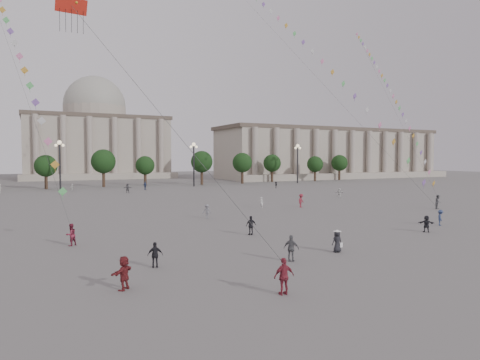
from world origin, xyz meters
name	(u,v)px	position (x,y,z in m)	size (l,w,h in m)	color
ground	(314,244)	(0.00, 0.00, 0.00)	(360.00, 360.00, 0.00)	#5C5956
hall_east	(331,154)	(75.00, 93.89, 8.43)	(84.00, 26.22, 17.20)	#A99D8E
hall_central	(96,137)	(0.00, 129.22, 14.23)	(48.30, 34.30, 35.50)	#A99D8E
tree_row	(125,164)	(0.00, 78.00, 5.39)	(137.12, 5.12, 8.00)	#38281C
lamp_post_mid_west	(60,156)	(-15.00, 70.00, 7.35)	(2.00, 0.90, 10.65)	#262628
lamp_post_mid_east	(194,156)	(15.00, 70.00, 7.35)	(2.00, 0.90, 10.65)	#262628
lamp_post_far_east	(298,156)	(45.00, 70.00, 7.35)	(2.00, 0.90, 10.65)	#262628
person_crowd_0	(145,186)	(1.65, 64.00, 0.92)	(1.08, 0.45, 1.84)	navy
person_crowd_3	(426,224)	(12.89, 0.05, 0.79)	(1.47, 0.47, 1.58)	#222227
person_crowd_4	(72,187)	(-12.82, 68.00, 0.74)	(1.37, 0.44, 1.48)	silver
person_crowd_6	(207,211)	(-2.32, 17.52, 0.83)	(1.07, 0.61, 1.66)	slate
person_crowd_7	(339,193)	(28.36, 31.76, 0.82)	(1.51, 0.48, 1.63)	silver
person_crowd_8	(301,201)	(13.59, 21.88, 0.96)	(1.24, 0.71, 1.92)	maroon
person_crowd_9	(276,185)	(30.36, 56.85, 0.75)	(1.38, 0.44, 1.49)	#232228
person_crowd_10	(0,189)	(-26.07, 68.00, 0.90)	(0.66, 0.43, 1.80)	#B1B1AD
person_crowd_12	(128,188)	(-3.31, 57.85, 0.91)	(1.69, 0.54, 1.83)	#5A595E
person_crowd_13	(261,203)	(8.24, 23.73, 0.75)	(0.55, 0.36, 1.51)	silver
tourist_0	(284,276)	(-8.88, -9.77, 0.95)	(1.12, 0.46, 1.90)	maroon
tourist_1	(155,255)	(-13.41, -1.61, 0.82)	(0.96, 0.40, 1.64)	black
tourist_2	(124,273)	(-16.07, -5.36, 0.90)	(1.67, 0.53, 1.81)	maroon
tourist_3	(291,248)	(-4.74, -4.03, 0.90)	(1.05, 0.44, 1.79)	#56575B
tourist_4	(251,225)	(-2.61, 5.96, 0.87)	(1.02, 0.42, 1.73)	black
kite_flyer_0	(71,235)	(-17.66, 8.02, 0.88)	(0.86, 0.67, 1.77)	maroon
kite_flyer_1	(440,218)	(17.40, 2.15, 0.81)	(1.05, 0.60, 1.63)	navy
kite_flyer_2	(438,202)	(29.35, 12.17, 0.97)	(0.94, 0.73, 1.94)	#595A5E
hat_person	(337,241)	(-0.14, -3.11, 0.86)	(0.81, 0.60, 1.69)	black
dragon_kite	(74,17)	(-17.37, 5.35, 17.10)	(5.44, 8.06, 24.02)	red
kite_train_west	(3,16)	(-22.98, 28.92, 23.32)	(10.54, 38.69, 57.04)	#3F3F3F
kite_train_mid	(275,20)	(14.32, 30.60, 28.50)	(6.49, 53.38, 73.82)	#3F3F3F
kite_train_east	(387,88)	(36.15, 28.65, 19.16)	(13.42, 30.91, 46.86)	#3F3F3F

